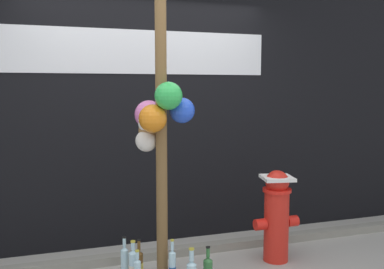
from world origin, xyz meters
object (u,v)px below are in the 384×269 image
bottle_2 (172,269)px  bottle_4 (139,264)px  fire_hydrant (277,214)px  memorial_post (159,96)px  bottle_1 (133,268)px  bottle_0 (125,263)px

bottle_2 → bottle_4: bottle_2 is taller
fire_hydrant → bottle_2: 1.14m
fire_hydrant → memorial_post: bearing=-173.3°
bottle_1 → bottle_2: size_ratio=0.95×
fire_hydrant → bottle_0: size_ratio=2.17×
bottle_4 → memorial_post: bearing=-40.7°
bottle_0 → bottle_1: size_ratio=1.01×
fire_hydrant → bottle_4: size_ratio=2.44×
fire_hydrant → bottle_2: bearing=-166.8°
bottle_1 → memorial_post: bearing=-1.1°
fire_hydrant → bottle_1: size_ratio=2.20×
memorial_post → bottle_0: memorial_post is taller
memorial_post → bottle_1: 1.41m
fire_hydrant → bottle_1: bearing=-174.5°
bottle_0 → bottle_1: (0.05, -0.11, -0.01)m
bottle_0 → bottle_1: 0.12m
bottle_2 → bottle_4: bearing=132.1°
bottle_1 → fire_hydrant: bearing=5.5°
bottle_0 → fire_hydrant: bearing=1.1°
fire_hydrant → bottle_2: size_ratio=2.10×
bottle_0 → bottle_2: size_ratio=0.97×
bottle_0 → bottle_1: bearing=-63.3°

